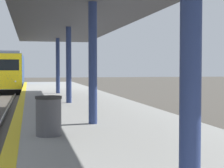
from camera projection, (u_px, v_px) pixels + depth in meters
train at (11, 72)px, 42.83m from camera, size 2.78×16.50×4.23m
station_canopy at (78, 16)px, 13.32m from camera, size 4.65×25.53×3.55m
trash_bin at (49, 116)px, 8.49m from camera, size 0.61×0.61×0.90m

